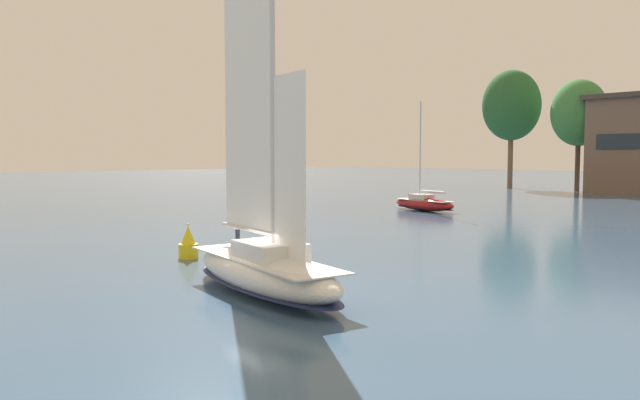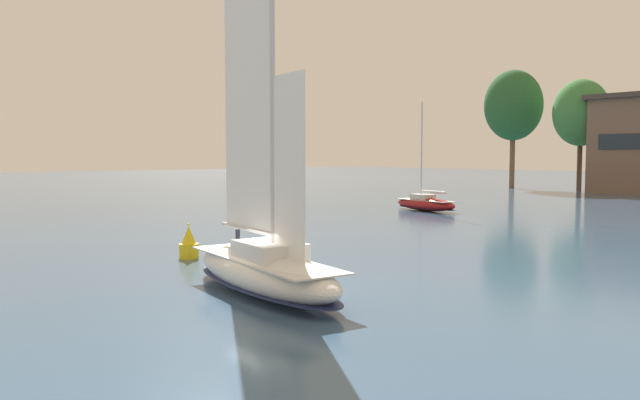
{
  "view_description": "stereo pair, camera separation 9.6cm",
  "coord_description": "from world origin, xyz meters",
  "px_view_note": "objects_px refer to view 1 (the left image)",
  "views": [
    {
      "loc": [
        20.05,
        -14.56,
        5.53
      ],
      "look_at": [
        0.0,
        3.0,
        3.62
      ],
      "focal_mm": 35.0,
      "sensor_mm": 36.0,
      "label": 1
    },
    {
      "loc": [
        20.12,
        -14.49,
        5.53
      ],
      "look_at": [
        0.0,
        3.0,
        3.62
      ],
      "focal_mm": 35.0,
      "sensor_mm": 36.0,
      "label": 2
    }
  ],
  "objects_px": {
    "tree_shore_center": "(511,106)",
    "sailboat_main": "(264,266)",
    "sailboat_moored_near_marina": "(424,203)",
    "channel_buoy": "(188,244)",
    "tree_shore_right": "(579,113)"
  },
  "relations": [
    {
      "from": "sailboat_moored_near_marina",
      "to": "channel_buoy",
      "type": "relative_size",
      "value": 5.72
    },
    {
      "from": "tree_shore_center",
      "to": "sailboat_moored_near_marina",
      "type": "distance_m",
      "value": 50.06
    },
    {
      "from": "sailboat_moored_near_marina",
      "to": "channel_buoy",
      "type": "bearing_deg",
      "value": -72.43
    },
    {
      "from": "tree_shore_center",
      "to": "tree_shore_right",
      "type": "height_order",
      "value": "tree_shore_center"
    },
    {
      "from": "tree_shore_center",
      "to": "channel_buoy",
      "type": "height_order",
      "value": "tree_shore_center"
    },
    {
      "from": "tree_shore_center",
      "to": "channel_buoy",
      "type": "distance_m",
      "value": 83.0
    },
    {
      "from": "sailboat_main",
      "to": "sailboat_moored_near_marina",
      "type": "distance_m",
      "value": 39.48
    },
    {
      "from": "tree_shore_right",
      "to": "tree_shore_center",
      "type": "bearing_deg",
      "value": 177.43
    },
    {
      "from": "tree_shore_center",
      "to": "sailboat_main",
      "type": "xyz_separation_m",
      "value": [
        37.98,
        -78.91,
        -12.72
      ]
    },
    {
      "from": "sailboat_main",
      "to": "channel_buoy",
      "type": "bearing_deg",
      "value": 168.22
    },
    {
      "from": "tree_shore_right",
      "to": "channel_buoy",
      "type": "bearing_deg",
      "value": -77.92
    },
    {
      "from": "tree_shore_center",
      "to": "sailboat_moored_near_marina",
      "type": "xyz_separation_m",
      "value": [
        18.16,
        -44.77,
        -13.11
      ]
    },
    {
      "from": "sailboat_moored_near_marina",
      "to": "channel_buoy",
      "type": "height_order",
      "value": "sailboat_moored_near_marina"
    },
    {
      "from": "sailboat_main",
      "to": "tree_shore_center",
      "type": "bearing_deg",
      "value": 115.7
    },
    {
      "from": "tree_shore_center",
      "to": "tree_shore_right",
      "type": "relative_size",
      "value": 1.16
    }
  ]
}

